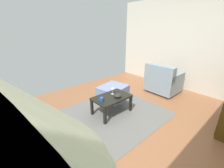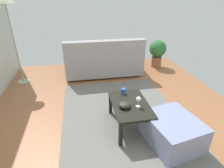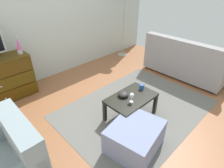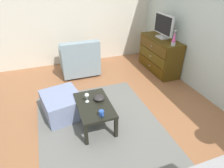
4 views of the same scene
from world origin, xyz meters
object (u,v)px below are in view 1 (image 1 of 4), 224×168
at_px(coffee_table, 112,99).
at_px(mug, 101,100).
at_px(ottoman, 113,93).
at_px(armchair, 163,81).
at_px(bowl_decorative, 118,95).
at_px(wine_glass, 112,89).

height_order(coffee_table, mug, mug).
bearing_deg(ottoman, mug, 33.16).
distance_m(mug, ottoman, 0.92).
height_order(mug, armchair, armchair).
height_order(mug, bowl_decorative, mug).
xyz_separation_m(wine_glass, mug, (0.40, 0.11, -0.07)).
distance_m(mug, bowl_decorative, 0.39).
xyz_separation_m(coffee_table, bowl_decorative, (-0.08, 0.10, 0.09)).
height_order(wine_glass, bowl_decorative, wine_glass).
distance_m(coffee_table, bowl_decorative, 0.16).
bearing_deg(bowl_decorative, wine_glass, -95.93).
bearing_deg(coffee_table, wine_glass, -139.34).
relative_size(coffee_table, ottoman, 1.15).
bearing_deg(bowl_decorative, ottoman, -123.16).
bearing_deg(bowl_decorative, coffee_table, -53.62).
distance_m(bowl_decorative, armchair, 1.79).
height_order(mug, ottoman, mug).
xyz_separation_m(mug, ottoman, (-0.74, -0.49, -0.25)).
bearing_deg(wine_glass, mug, 16.05).
bearing_deg(armchair, ottoman, -22.59).
bearing_deg(armchair, wine_glass, -7.12).
xyz_separation_m(armchair, ottoman, (1.42, -0.59, -0.16)).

